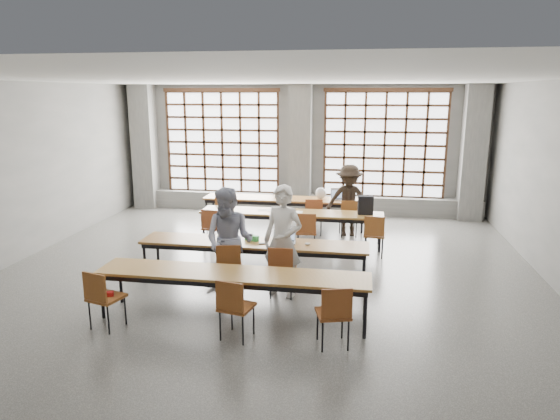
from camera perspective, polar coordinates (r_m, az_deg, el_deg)
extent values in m
plane|color=#494946|center=(9.06, -1.99, -7.94)|extent=(11.00, 11.00, 0.00)
plane|color=silver|center=(8.45, -2.18, 14.77)|extent=(11.00, 11.00, 0.00)
plane|color=#5C5C59|center=(13.96, 2.48, 6.98)|extent=(10.00, 0.00, 10.00)
plane|color=#5C5C59|center=(3.59, -20.39, -12.77)|extent=(10.00, 0.00, 10.00)
plane|color=#5C5C59|center=(10.76, -29.22, 3.42)|extent=(0.00, 11.00, 11.00)
cube|color=#575755|center=(14.93, -15.20, 6.94)|extent=(0.60, 0.55, 3.50)
cube|color=#575755|center=(13.68, 2.33, 6.86)|extent=(0.60, 0.55, 3.50)
cube|color=#575755|center=(13.86, 21.23, 6.06)|extent=(0.60, 0.55, 3.50)
cube|color=white|center=(14.38, -6.54, 7.69)|extent=(3.20, 0.02, 2.80)
cube|color=black|center=(14.30, -6.63, 7.66)|extent=(3.20, 0.05, 2.80)
cube|color=black|center=(14.51, -6.48, 1.95)|extent=(3.32, 0.07, 0.10)
cube|color=black|center=(14.23, -6.79, 13.48)|extent=(3.32, 0.07, 0.10)
cube|color=white|center=(13.83, 11.84, 7.28)|extent=(3.20, 0.02, 2.80)
cube|color=black|center=(13.75, 11.85, 7.25)|extent=(3.20, 0.05, 2.80)
cube|color=black|center=(13.97, 11.57, 1.33)|extent=(3.32, 0.07, 0.10)
cube|color=black|center=(13.68, 12.15, 13.29)|extent=(3.32, 0.07, 0.10)
cube|color=#575755|center=(14.01, 2.32, 0.79)|extent=(9.80, 0.35, 0.50)
cube|color=brown|center=(12.35, 0.49, 1.28)|extent=(4.00, 0.70, 0.04)
cube|color=black|center=(12.37, 0.49, 1.01)|extent=(3.90, 0.64, 0.08)
cylinder|color=black|center=(12.60, -8.38, -0.33)|extent=(0.05, 0.05, 0.69)
cylinder|color=black|center=(13.14, -7.61, 0.26)|extent=(0.05, 0.05, 0.69)
cylinder|color=black|center=(12.01, 9.35, -1.04)|extent=(0.05, 0.05, 0.69)
cylinder|color=black|center=(12.57, 9.37, -0.39)|extent=(0.05, 0.05, 0.69)
cube|color=brown|center=(10.94, 1.29, -0.31)|extent=(4.00, 0.70, 0.04)
cube|color=black|center=(10.95, 1.29, -0.61)|extent=(3.90, 0.64, 0.08)
cylinder|color=black|center=(11.18, -8.72, -2.08)|extent=(0.05, 0.05, 0.69)
cylinder|color=black|center=(11.72, -7.85, -1.35)|extent=(0.05, 0.05, 0.69)
cylinder|color=black|center=(10.65, 11.34, -2.97)|extent=(0.05, 0.05, 0.69)
cylinder|color=black|center=(11.21, 11.26, -2.15)|extent=(0.05, 0.05, 0.69)
cube|color=brown|center=(8.76, -3.02, -3.78)|extent=(4.00, 0.70, 0.04)
cube|color=black|center=(8.78, -3.02, -4.15)|extent=(3.90, 0.64, 0.08)
cylinder|color=black|center=(9.22, -15.19, -5.76)|extent=(0.05, 0.05, 0.69)
cylinder|color=black|center=(9.72, -13.78, -4.69)|extent=(0.05, 0.05, 0.69)
cylinder|color=black|center=(8.41, 9.55, -7.32)|extent=(0.05, 0.05, 0.69)
cylinder|color=black|center=(8.96, 9.56, -6.02)|extent=(0.05, 0.05, 0.69)
cube|color=brown|center=(7.34, -5.45, -7.26)|extent=(4.00, 0.70, 0.04)
cube|color=black|center=(7.36, -5.44, -7.70)|extent=(3.90, 0.64, 0.08)
cylinder|color=black|center=(7.92, -19.67, -9.26)|extent=(0.05, 0.05, 0.69)
cylinder|color=black|center=(8.40, -17.76, -7.83)|extent=(0.05, 0.05, 0.69)
cylinder|color=black|center=(6.99, 9.71, -11.74)|extent=(0.05, 0.05, 0.69)
cylinder|color=black|center=(7.52, 9.71, -9.88)|extent=(0.05, 0.05, 0.69)
cube|color=brown|center=(12.19, -6.44, -0.23)|extent=(0.52, 0.52, 0.04)
cube|color=brown|center=(11.94, -6.47, 0.62)|extent=(0.39, 0.14, 0.40)
cylinder|color=black|center=(12.24, -6.41, -1.25)|extent=(0.02, 0.02, 0.45)
cube|color=maroon|center=(11.78, 3.91, -0.64)|extent=(0.45, 0.45, 0.04)
cube|color=maroon|center=(11.53, 3.90, 0.23)|extent=(0.40, 0.06, 0.40)
cylinder|color=black|center=(11.84, 3.89, -1.70)|extent=(0.02, 0.02, 0.45)
cube|color=brown|center=(11.73, 7.80, -0.79)|extent=(0.49, 0.49, 0.04)
cube|color=brown|center=(11.49, 7.97, 0.08)|extent=(0.40, 0.10, 0.40)
cylinder|color=black|center=(11.79, 7.77, -1.85)|extent=(0.02, 0.02, 0.45)
cube|color=brown|center=(10.82, -7.56, -1.99)|extent=(0.46, 0.46, 0.04)
cube|color=brown|center=(10.59, -8.02, -1.06)|extent=(0.40, 0.07, 0.40)
cylinder|color=black|center=(10.88, -7.52, -3.13)|extent=(0.02, 0.02, 0.45)
cube|color=brown|center=(10.42, 3.02, -2.48)|extent=(0.46, 0.46, 0.04)
cube|color=brown|center=(10.17, 3.02, -1.54)|extent=(0.40, 0.07, 0.40)
cylinder|color=black|center=(10.49, 3.01, -3.66)|extent=(0.02, 0.02, 0.45)
cube|color=brown|center=(10.37, 10.74, -2.79)|extent=(0.45, 0.45, 0.04)
cube|color=brown|center=(10.11, 10.73, -1.84)|extent=(0.40, 0.06, 0.40)
cylinder|color=black|center=(10.43, 10.69, -3.98)|extent=(0.02, 0.02, 0.45)
cube|color=brown|center=(8.41, -5.83, -6.44)|extent=(0.51, 0.51, 0.04)
cube|color=brown|center=(8.15, -5.90, -5.39)|extent=(0.40, 0.12, 0.40)
cylinder|color=black|center=(8.49, -5.79, -7.87)|extent=(0.02, 0.02, 0.45)
cube|color=brown|center=(8.23, 0.28, -6.83)|extent=(0.42, 0.42, 0.04)
cube|color=brown|center=(7.96, 0.05, -5.76)|extent=(0.40, 0.03, 0.40)
cylinder|color=black|center=(8.31, 0.27, -8.28)|extent=(0.02, 0.02, 0.45)
cube|color=brown|center=(7.57, -19.22, -9.43)|extent=(0.52, 0.52, 0.04)
cube|color=brown|center=(7.36, -20.44, -8.27)|extent=(0.39, 0.13, 0.40)
cylinder|color=black|center=(7.66, -19.09, -10.98)|extent=(0.02, 0.02, 0.45)
cube|color=brown|center=(6.90, -4.96, -10.97)|extent=(0.50, 0.50, 0.04)
cube|color=brown|center=(6.65, -5.79, -9.80)|extent=(0.40, 0.12, 0.40)
cylinder|color=black|center=(7.00, -4.92, -12.65)|extent=(0.02, 0.02, 0.45)
cube|color=brown|center=(6.72, 6.08, -11.70)|extent=(0.52, 0.52, 0.04)
cube|color=brown|center=(6.44, 6.52, -10.59)|extent=(0.39, 0.14, 0.40)
cylinder|color=black|center=(6.81, 6.03, -13.42)|extent=(0.02, 0.02, 0.45)
imported|color=silver|center=(8.12, 0.34, -3.58)|extent=(0.77, 0.62, 1.85)
imported|color=#181F48|center=(8.32, -5.80, -3.49)|extent=(0.95, 0.79, 1.77)
imported|color=black|center=(11.70, 7.87, 1.09)|extent=(1.14, 0.73, 1.67)
cube|color=#ADACB1|center=(8.70, 0.59, -3.68)|extent=(0.38, 0.29, 0.02)
cube|color=black|center=(8.69, 0.59, -3.62)|extent=(0.31, 0.21, 0.00)
cube|color=#ADACB1|center=(8.80, 0.65, -2.66)|extent=(0.36, 0.10, 0.26)
cube|color=#93C2FF|center=(8.80, 0.65, -2.84)|extent=(0.31, 0.08, 0.21)
cube|color=#B5B4B9|center=(12.26, 6.77, 1.24)|extent=(0.42, 0.35, 0.02)
cube|color=black|center=(12.25, 6.78, 1.28)|extent=(0.34, 0.25, 0.00)
cube|color=#B5B4B9|center=(12.37, 6.65, 1.92)|extent=(0.37, 0.16, 0.26)
cube|color=#8FB9F7|center=(12.37, 6.65, 1.79)|extent=(0.31, 0.13, 0.21)
ellipsoid|color=silver|center=(8.59, 3.16, -3.88)|extent=(0.11, 0.08, 0.04)
cube|color=green|center=(8.83, -3.23, -3.21)|extent=(0.27, 0.17, 0.09)
cube|color=black|center=(8.63, -2.00, -3.86)|extent=(0.14, 0.09, 0.01)
cube|color=white|center=(11.08, -1.74, -0.02)|extent=(0.31, 0.22, 0.00)
cube|color=silver|center=(10.92, 1.81, -0.22)|extent=(0.31, 0.23, 0.00)
cube|color=black|center=(10.83, 9.74, 0.56)|extent=(0.34, 0.23, 0.40)
ellipsoid|color=silver|center=(12.26, 4.69, 1.92)|extent=(0.26, 0.21, 0.29)
cube|color=#9E1513|center=(7.56, -19.25, -9.08)|extent=(0.22, 0.16, 0.06)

